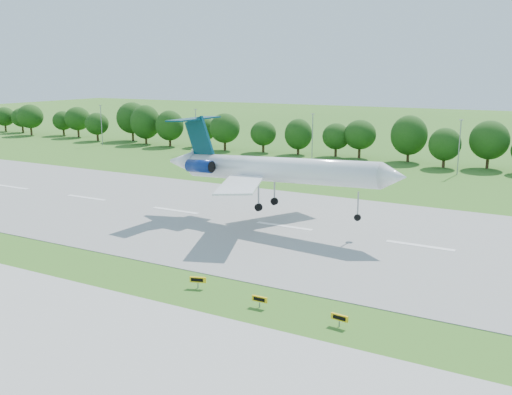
% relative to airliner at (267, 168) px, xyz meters
% --- Properties ---
extents(ground, '(600.00, 600.00, 0.00)m').
position_rel_airliner_xyz_m(ground, '(2.94, -25.13, -8.60)').
color(ground, '#295E18').
rests_on(ground, ground).
extents(runway, '(400.00, 45.00, 0.08)m').
position_rel_airliner_xyz_m(runway, '(2.94, -0.13, -8.56)').
color(runway, gray).
rests_on(runway, ground).
extents(taxiway, '(400.00, 23.00, 0.08)m').
position_rel_airliner_xyz_m(taxiway, '(2.94, -43.13, -8.56)').
color(taxiway, '#ADADA8').
rests_on(taxiway, ground).
extents(tree_line, '(288.40, 8.40, 10.40)m').
position_rel_airliner_xyz_m(tree_line, '(2.94, 66.87, -2.41)').
color(tree_line, '#382314').
rests_on(tree_line, ground).
extents(light_poles, '(175.90, 0.25, 12.19)m').
position_rel_airliner_xyz_m(light_poles, '(0.44, 56.87, -2.26)').
color(light_poles, gray).
rests_on(light_poles, ground).
extents(airliner, '(39.94, 29.04, 13.31)m').
position_rel_airliner_xyz_m(airliner, '(0.00, 0.00, 0.00)').
color(airliner, white).
rests_on(airliner, ground).
extents(taxi_sign_left, '(1.76, 0.77, 1.26)m').
position_rel_airliner_xyz_m(taxi_sign_left, '(5.49, -26.52, -7.67)').
color(taxi_sign_left, gray).
rests_on(taxi_sign_left, ground).
extents(taxi_sign_centre, '(1.65, 0.25, 1.16)m').
position_rel_airliner_xyz_m(taxi_sign_centre, '(13.69, -27.81, -7.74)').
color(taxi_sign_centre, gray).
rests_on(taxi_sign_centre, ground).
extents(taxi_sign_right, '(1.69, 0.37, 1.18)m').
position_rel_airliner_xyz_m(taxi_sign_right, '(22.11, -28.10, -7.72)').
color(taxi_sign_right, gray).
rests_on(taxi_sign_right, ground).
extents(service_vehicle_a, '(4.32, 2.18, 1.36)m').
position_rel_airliner_xyz_m(service_vehicle_a, '(-51.65, 57.34, -7.92)').
color(service_vehicle_a, silver).
rests_on(service_vehicle_a, ground).
extents(service_vehicle_b, '(3.54, 1.57, 1.18)m').
position_rel_airliner_xyz_m(service_vehicle_b, '(-17.83, 51.24, -8.00)').
color(service_vehicle_b, white).
rests_on(service_vehicle_b, ground).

